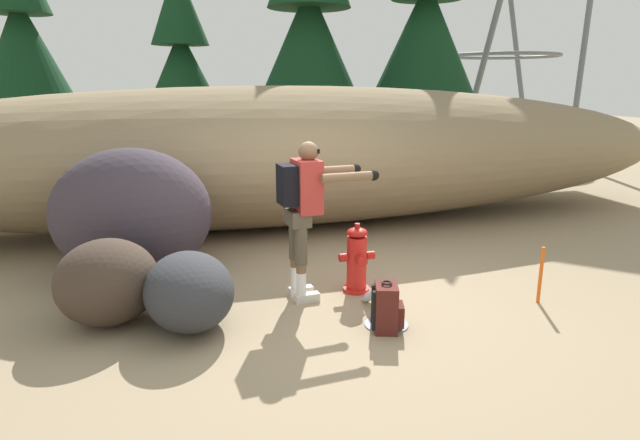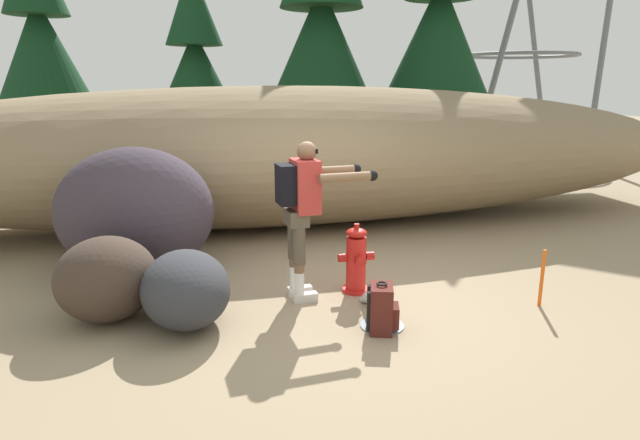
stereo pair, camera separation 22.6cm
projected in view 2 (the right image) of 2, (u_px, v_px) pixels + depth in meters
name	position (u px, v px, depth m)	size (l,w,h in m)	color
ground_plane	(335.00, 303.00, 5.60)	(56.00, 56.00, 0.04)	#998466
dirt_embankment	(284.00, 156.00, 8.52)	(14.42, 3.20, 2.18)	#897556
fire_hydrant	(356.00, 261.00, 5.77)	(0.39, 0.34, 0.76)	red
hydrant_water_jet	(373.00, 300.00, 5.26)	(0.41, 0.96, 0.54)	silver
utility_worker	(304.00, 201.00, 5.42)	(1.00, 0.59, 1.65)	beige
spare_backpack	(382.00, 309.00, 4.87)	(0.34, 0.35, 0.47)	#511E19
boulder_large	(136.00, 212.00, 6.19)	(1.79, 1.36, 1.52)	#3A313B
boulder_mid	(107.00, 279.00, 5.09)	(0.96, 0.93, 0.81)	#403229
boulder_small	(186.00, 289.00, 4.98)	(1.08, 0.82, 0.71)	#333438
pine_tree_far_left	(39.00, 32.00, 12.49)	(2.24, 2.24, 5.87)	#47331E
pine_tree_left	(195.00, 59.00, 12.73)	(2.06, 2.06, 4.87)	#47331E
pine_tree_center	(321.00, 29.00, 11.96)	(2.87, 2.87, 6.42)	#47331E
pine_tree_right	(440.00, 17.00, 12.08)	(2.52, 2.52, 6.32)	#47331E
survey_stake	(542.00, 278.00, 5.40)	(0.04, 0.04, 0.60)	#E55914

